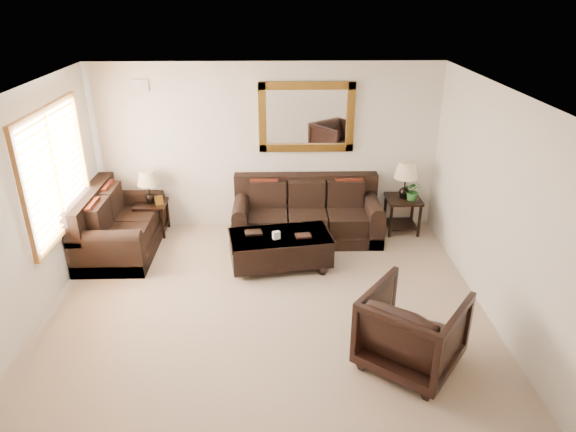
{
  "coord_description": "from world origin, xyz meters",
  "views": [
    {
      "loc": [
        0.14,
        -5.46,
        3.75
      ],
      "look_at": [
        0.3,
        0.6,
        1.01
      ],
      "focal_mm": 32.0,
      "sensor_mm": 36.0,
      "label": 1
    }
  ],
  "objects_px": {
    "loveseat": "(117,229)",
    "end_table_left": "(150,193)",
    "coffee_table": "(280,247)",
    "end_table_right": "(405,187)",
    "armchair": "(413,327)",
    "sofa": "(307,216)"
  },
  "relations": [
    {
      "from": "loveseat",
      "to": "end_table_left",
      "type": "distance_m",
      "value": 0.8
    },
    {
      "from": "end_table_left",
      "to": "coffee_table",
      "type": "distance_m",
      "value": 2.4
    },
    {
      "from": "end_table_right",
      "to": "armchair",
      "type": "distance_m",
      "value": 3.35
    },
    {
      "from": "end_table_left",
      "to": "end_table_right",
      "type": "relative_size",
      "value": 0.91
    },
    {
      "from": "end_table_left",
      "to": "coffee_table",
      "type": "height_order",
      "value": "end_table_left"
    },
    {
      "from": "sofa",
      "to": "coffee_table",
      "type": "height_order",
      "value": "sofa"
    },
    {
      "from": "loveseat",
      "to": "coffee_table",
      "type": "distance_m",
      "value": 2.53
    },
    {
      "from": "loveseat",
      "to": "armchair",
      "type": "distance_m",
      "value": 4.69
    },
    {
      "from": "coffee_table",
      "to": "loveseat",
      "type": "bearing_deg",
      "value": 158.95
    },
    {
      "from": "end_table_right",
      "to": "coffee_table",
      "type": "relative_size",
      "value": 0.77
    },
    {
      "from": "sofa",
      "to": "coffee_table",
      "type": "xyz_separation_m",
      "value": [
        -0.44,
        -0.96,
        -0.04
      ]
    },
    {
      "from": "sofa",
      "to": "end_table_right",
      "type": "bearing_deg",
      "value": 5.32
    },
    {
      "from": "sofa",
      "to": "end_table_left",
      "type": "distance_m",
      "value": 2.54
    },
    {
      "from": "sofa",
      "to": "loveseat",
      "type": "relative_size",
      "value": 1.34
    },
    {
      "from": "end_table_left",
      "to": "loveseat",
      "type": "bearing_deg",
      "value": -123.56
    },
    {
      "from": "end_table_left",
      "to": "armchair",
      "type": "xyz_separation_m",
      "value": [
        3.44,
        -3.3,
        -0.22
      ]
    },
    {
      "from": "loveseat",
      "to": "coffee_table",
      "type": "height_order",
      "value": "loveseat"
    },
    {
      "from": "end_table_left",
      "to": "end_table_right",
      "type": "xyz_separation_m",
      "value": [
        4.09,
        -0.02,
        0.07
      ]
    },
    {
      "from": "sofa",
      "to": "armchair",
      "type": "relative_size",
      "value": 2.41
    },
    {
      "from": "loveseat",
      "to": "coffee_table",
      "type": "relative_size",
      "value": 1.12
    },
    {
      "from": "end_table_left",
      "to": "end_table_right",
      "type": "distance_m",
      "value": 4.09
    },
    {
      "from": "end_table_left",
      "to": "armchair",
      "type": "relative_size",
      "value": 1.12
    }
  ]
}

